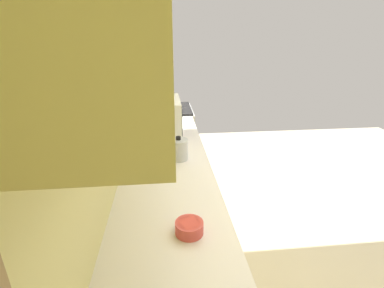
{
  "coord_description": "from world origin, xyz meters",
  "views": [
    {
      "loc": [
        -1.77,
        1.15,
        1.8
      ],
      "look_at": [
        -0.65,
        1.03,
        1.35
      ],
      "focal_mm": 25.97,
      "sensor_mm": 36.0,
      "label": 1
    }
  ],
  "objects_px": {
    "microwave": "(162,117)",
    "bowl": "(189,227)",
    "oven_range": "(167,144)",
    "kettle": "(179,149)"
  },
  "relations": [
    {
      "from": "microwave",
      "to": "bowl",
      "type": "xyz_separation_m",
      "value": [
        -1.37,
        -0.11,
        -0.13
      ]
    },
    {
      "from": "oven_range",
      "to": "kettle",
      "type": "bearing_deg",
      "value": -177.08
    },
    {
      "from": "oven_range",
      "to": "kettle",
      "type": "relative_size",
      "value": 5.79
    },
    {
      "from": "microwave",
      "to": "kettle",
      "type": "distance_m",
      "value": 0.57
    },
    {
      "from": "kettle",
      "to": "microwave",
      "type": "bearing_deg",
      "value": 11.79
    },
    {
      "from": "oven_range",
      "to": "microwave",
      "type": "bearing_deg",
      "value": 177.43
    },
    {
      "from": "oven_range",
      "to": "bowl",
      "type": "relative_size",
      "value": 8.39
    },
    {
      "from": "oven_range",
      "to": "bowl",
      "type": "distance_m",
      "value": 2.32
    },
    {
      "from": "microwave",
      "to": "oven_range",
      "type": "bearing_deg",
      "value": -2.57
    },
    {
      "from": "microwave",
      "to": "bowl",
      "type": "height_order",
      "value": "microwave"
    }
  ]
}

